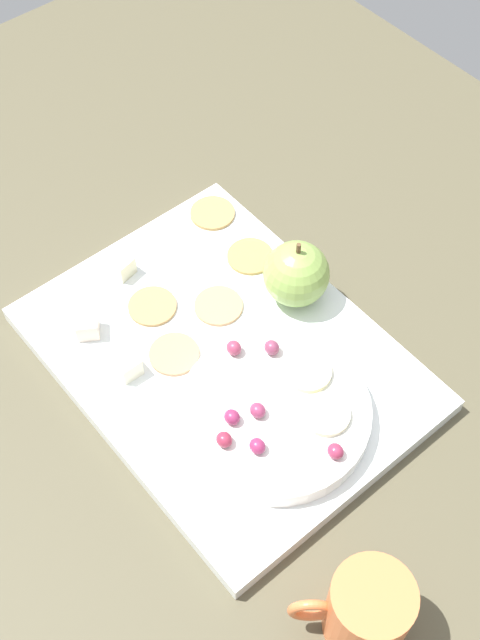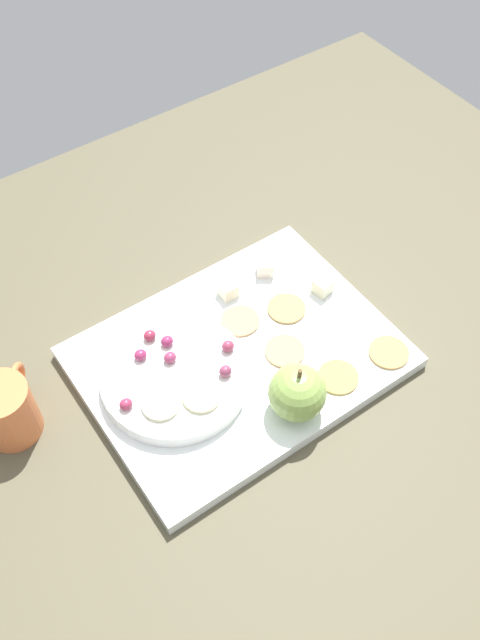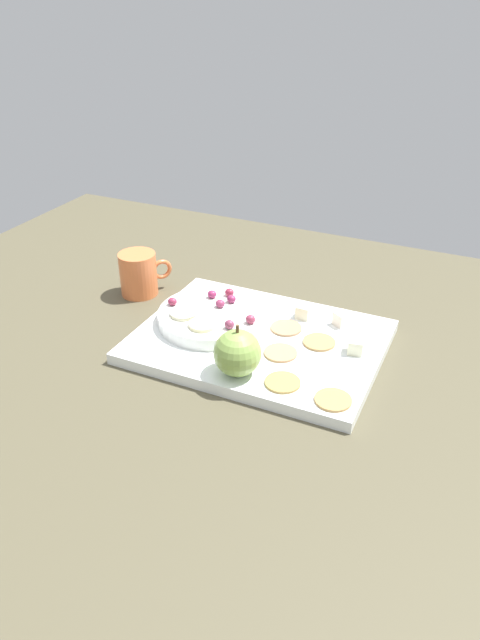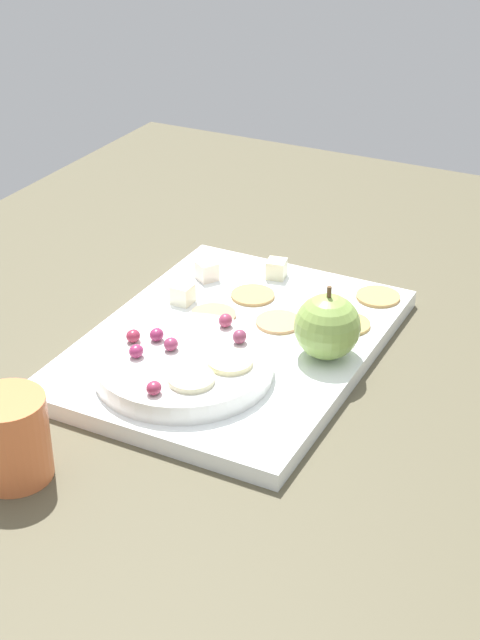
{
  "view_description": "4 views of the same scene",
  "coord_description": "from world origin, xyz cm",
  "px_view_note": "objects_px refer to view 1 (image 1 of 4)",
  "views": [
    {
      "loc": [
        -32.84,
        30.66,
        76.48
      ],
      "look_at": [
        3.84,
        0.13,
        9.61
      ],
      "focal_mm": 45.96,
      "sensor_mm": 36.0,
      "label": 1
    },
    {
      "loc": [
        -25.61,
        -40.53,
        79.8
      ],
      "look_at": [
        5.41,
        3.75,
        9.57
      ],
      "focal_mm": 38.94,
      "sensor_mm": 36.0,
      "label": 2
    },
    {
      "loc": [
        35.8,
        -74.2,
        56.88
      ],
      "look_at": [
        1.18,
        0.68,
        8.45
      ],
      "focal_mm": 33.17,
      "sensor_mm": 36.0,
      "label": 3
    },
    {
      "loc": [
        -77.12,
        -40.2,
        58.8
      ],
      "look_at": [
        4.61,
        1.47,
        7.24
      ],
      "focal_mm": 53.5,
      "sensor_mm": 36.0,
      "label": 4
    }
  ],
  "objects_px": {
    "grape_1": "(234,348)",
    "apple_whole": "(296,274)",
    "cracker_1": "(212,213)",
    "grape_0": "(232,417)",
    "cheese_cube_0": "(122,266)",
    "grape_6": "(336,451)",
    "grape_3": "(257,446)",
    "serving_dish": "(275,413)",
    "grape_4": "(224,440)",
    "cracker_2": "(218,306)",
    "cheese_cube_1": "(128,366)",
    "cracker_4": "(174,354)",
    "platter": "(224,358)",
    "cheese_cube_2": "(87,326)",
    "apple_slice_1": "(308,372)",
    "cup": "(367,610)",
    "grape_5": "(258,410)",
    "apple_slice_0": "(323,417)",
    "grape_2": "(271,346)",
    "cracker_0": "(152,306)",
    "cracker_3": "(250,256)"
  },
  "relations": [
    {
      "from": "apple_slice_1",
      "to": "cup",
      "type": "distance_m",
      "value": 0.23
    },
    {
      "from": "apple_whole",
      "to": "grape_3",
      "type": "relative_size",
      "value": 4.37
    },
    {
      "from": "cheese_cube_2",
      "to": "cracker_0",
      "type": "relative_size",
      "value": 0.44
    },
    {
      "from": "platter",
      "to": "cracker_2",
      "type": "bearing_deg",
      "value": -33.21
    },
    {
      "from": "cracker_4",
      "to": "platter",
      "type": "bearing_deg",
      "value": -127.42
    },
    {
      "from": "cracker_2",
      "to": "cracker_4",
      "type": "relative_size",
      "value": 1.0
    },
    {
      "from": "cheese_cube_0",
      "to": "grape_6",
      "type": "height_order",
      "value": "grape_6"
    },
    {
      "from": "cracker_1",
      "to": "grape_0",
      "type": "distance_m",
      "value": 0.29
    },
    {
      "from": "cracker_1",
      "to": "apple_whole",
      "type": "bearing_deg",
      "value": 178.03
    },
    {
      "from": "platter",
      "to": "grape_1",
      "type": "height_order",
      "value": "grape_1"
    },
    {
      "from": "apple_whole",
      "to": "cheese_cube_2",
      "type": "bearing_deg",
      "value": 63.32
    },
    {
      "from": "grape_2",
      "to": "cracker_0",
      "type": "bearing_deg",
      "value": 21.01
    },
    {
      "from": "cheese_cube_1",
      "to": "grape_3",
      "type": "bearing_deg",
      "value": -166.85
    },
    {
      "from": "grape_3",
      "to": "grape_4",
      "type": "xyz_separation_m",
      "value": [
        0.02,
        0.02,
        0.0
      ]
    },
    {
      "from": "cracker_3",
      "to": "apple_slice_0",
      "type": "distance_m",
      "value": 0.23
    },
    {
      "from": "grape_5",
      "to": "grape_4",
      "type": "bearing_deg",
      "value": 94.59
    },
    {
      "from": "serving_dish",
      "to": "apple_slice_0",
      "type": "bearing_deg",
      "value": -144.86
    },
    {
      "from": "apple_slice_0",
      "to": "apple_slice_1",
      "type": "height_order",
      "value": "same"
    },
    {
      "from": "serving_dish",
      "to": "cup",
      "type": "bearing_deg",
      "value": 160.44
    },
    {
      "from": "cup",
      "to": "cracker_2",
      "type": "bearing_deg",
      "value": -18.48
    },
    {
      "from": "grape_5",
      "to": "platter",
      "type": "bearing_deg",
      "value": -18.0
    },
    {
      "from": "cheese_cube_1",
      "to": "grape_5",
      "type": "bearing_deg",
      "value": -154.63
    },
    {
      "from": "apple_whole",
      "to": "grape_1",
      "type": "distance_m",
      "value": 0.11
    },
    {
      "from": "grape_1",
      "to": "cheese_cube_1",
      "type": "bearing_deg",
      "value": 55.7
    },
    {
      "from": "cheese_cube_2",
      "to": "grape_0",
      "type": "relative_size",
      "value": 1.42
    },
    {
      "from": "grape_5",
      "to": "serving_dish",
      "type": "bearing_deg",
      "value": -107.19
    },
    {
      "from": "grape_3",
      "to": "grape_4",
      "type": "height_order",
      "value": "same"
    },
    {
      "from": "serving_dish",
      "to": "grape_0",
      "type": "height_order",
      "value": "grape_0"
    },
    {
      "from": "cheese_cube_1",
      "to": "grape_4",
      "type": "relative_size",
      "value": 1.42
    },
    {
      "from": "grape_5",
      "to": "grape_3",
      "type": "bearing_deg",
      "value": 138.99
    },
    {
      "from": "grape_1",
      "to": "apple_whole",
      "type": "bearing_deg",
      "value": -75.99
    },
    {
      "from": "serving_dish",
      "to": "cheese_cube_0",
      "type": "xyz_separation_m",
      "value": [
        0.25,
        0.01,
        0.0
      ]
    },
    {
      "from": "apple_whole",
      "to": "cracker_2",
      "type": "relative_size",
      "value": 1.36
    },
    {
      "from": "apple_whole",
      "to": "grape_3",
      "type": "bearing_deg",
      "value": 127.84
    },
    {
      "from": "grape_2",
      "to": "grape_3",
      "type": "relative_size",
      "value": 1.0
    },
    {
      "from": "platter",
      "to": "grape_6",
      "type": "distance_m",
      "value": 0.17
    },
    {
      "from": "cracker_2",
      "to": "grape_4",
      "type": "height_order",
      "value": "grape_4"
    },
    {
      "from": "cheese_cube_1",
      "to": "cracker_4",
      "type": "bearing_deg",
      "value": -105.48
    },
    {
      "from": "cheese_cube_0",
      "to": "grape_4",
      "type": "relative_size",
      "value": 1.42
    },
    {
      "from": "serving_dish",
      "to": "grape_4",
      "type": "xyz_separation_m",
      "value": [
        0.0,
        0.06,
        0.02
      ]
    },
    {
      "from": "cracker_1",
      "to": "grape_6",
      "type": "bearing_deg",
      "value": 160.75
    },
    {
      "from": "cracker_2",
      "to": "grape_5",
      "type": "relative_size",
      "value": 3.22
    },
    {
      "from": "serving_dish",
      "to": "grape_6",
      "type": "xyz_separation_m",
      "value": [
        -0.07,
        -0.01,
        0.02
      ]
    },
    {
      "from": "platter",
      "to": "cheese_cube_0",
      "type": "xyz_separation_m",
      "value": [
        0.16,
        0.02,
        0.02
      ]
    },
    {
      "from": "cracker_4",
      "to": "grape_4",
      "type": "relative_size",
      "value": 3.22
    },
    {
      "from": "serving_dish",
      "to": "apple_slice_1",
      "type": "relative_size",
      "value": 4.02
    },
    {
      "from": "serving_dish",
      "to": "grape_2",
      "type": "distance_m",
      "value": 0.07
    },
    {
      "from": "cheese_cube_0",
      "to": "cracker_4",
      "type": "relative_size",
      "value": 0.44
    },
    {
      "from": "platter",
      "to": "cheese_cube_2",
      "type": "height_order",
      "value": "cheese_cube_2"
    },
    {
      "from": "serving_dish",
      "to": "grape_3",
      "type": "relative_size",
      "value": 11.47
    }
  ]
}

